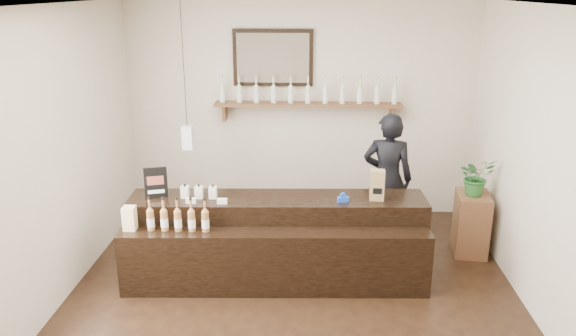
% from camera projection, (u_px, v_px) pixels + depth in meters
% --- Properties ---
extents(ground, '(5.00, 5.00, 0.00)m').
position_uv_depth(ground, '(292.00, 307.00, 5.40)').
color(ground, black).
rests_on(ground, ground).
extents(room_shell, '(5.00, 5.00, 5.00)m').
position_uv_depth(room_shell, '(293.00, 136.00, 4.88)').
color(room_shell, beige).
rests_on(room_shell, ground).
extents(back_wall_decor, '(2.66, 0.96, 1.69)m').
position_uv_depth(back_wall_decor, '(288.00, 84.00, 7.12)').
color(back_wall_decor, brown).
rests_on(back_wall_decor, ground).
extents(counter, '(3.10, 0.95, 1.01)m').
position_uv_depth(counter, '(276.00, 242.00, 5.84)').
color(counter, black).
rests_on(counter, ground).
extents(promo_sign, '(0.23, 0.09, 0.33)m').
position_uv_depth(promo_sign, '(156.00, 183.00, 5.76)').
color(promo_sign, black).
rests_on(promo_sign, counter).
extents(paper_bag, '(0.15, 0.12, 0.32)m').
position_uv_depth(paper_bag, '(377.00, 185.00, 5.70)').
color(paper_bag, '#9C7F4B').
rests_on(paper_bag, counter).
extents(tape_dispenser, '(0.12, 0.07, 0.10)m').
position_uv_depth(tape_dispenser, '(343.00, 198.00, 5.68)').
color(tape_dispenser, '#1946B3').
rests_on(tape_dispenser, counter).
extents(side_cabinet, '(0.41, 0.52, 0.71)m').
position_uv_depth(side_cabinet, '(471.00, 223.00, 6.43)').
color(side_cabinet, brown).
rests_on(side_cabinet, ground).
extents(potted_plant, '(0.48, 0.45, 0.43)m').
position_uv_depth(potted_plant, '(476.00, 176.00, 6.25)').
color(potted_plant, '#266127').
rests_on(potted_plant, side_cabinet).
extents(shopkeeper, '(0.72, 0.54, 1.79)m').
position_uv_depth(shopkeeper, '(388.00, 170.00, 6.55)').
color(shopkeeper, black).
rests_on(shopkeeper, ground).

